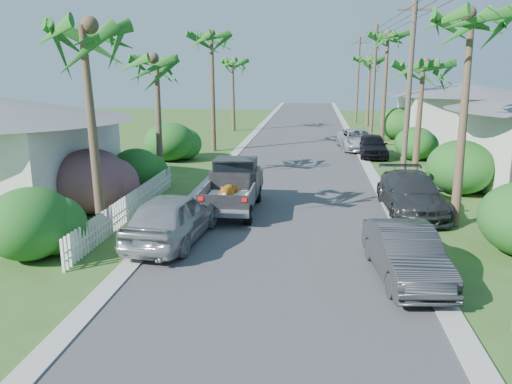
# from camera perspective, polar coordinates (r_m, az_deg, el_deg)

# --- Properties ---
(ground) EXTENTS (120.00, 120.00, 0.00)m
(ground) POSITION_cam_1_polar(r_m,az_deg,el_deg) (13.85, 1.94, -10.24)
(ground) COLOR #395821
(ground) RESTS_ON ground
(road) EXTENTS (8.00, 100.00, 0.02)m
(road) POSITION_cam_1_polar(r_m,az_deg,el_deg) (38.04, 5.00, 5.25)
(road) COLOR #38383A
(road) RESTS_ON ground
(curb_left) EXTENTS (0.60, 100.00, 0.06)m
(curb_left) POSITION_cam_1_polar(r_m,az_deg,el_deg) (38.39, -1.46, 5.41)
(curb_left) COLOR #A5A39E
(curb_left) RESTS_ON ground
(curb_right) EXTENTS (0.60, 100.00, 0.06)m
(curb_right) POSITION_cam_1_polar(r_m,az_deg,el_deg) (38.17, 11.49, 5.09)
(curb_right) COLOR #A5A39E
(curb_right) RESTS_ON ground
(pickup_truck) EXTENTS (1.98, 5.12, 2.06)m
(pickup_truck) POSITION_cam_1_polar(r_m,az_deg,el_deg) (20.69, -2.48, 0.86)
(pickup_truck) COLOR black
(pickup_truck) RESTS_ON ground
(parked_car_rn) EXTENTS (2.01, 4.57, 1.46)m
(parked_car_rn) POSITION_cam_1_polar(r_m,az_deg,el_deg) (14.38, 16.74, -6.78)
(parked_car_rn) COLOR #2B2C30
(parked_car_rn) RESTS_ON ground
(parked_car_rm) EXTENTS (2.37, 5.43, 1.55)m
(parked_car_rm) POSITION_cam_1_polar(r_m,az_deg,el_deg) (21.05, 17.35, -0.19)
(parked_car_rm) COLOR #27292C
(parked_car_rm) RESTS_ON ground
(parked_car_rf) EXTENTS (1.81, 4.42, 1.50)m
(parked_car_rf) POSITION_cam_1_polar(r_m,az_deg,el_deg) (33.96, 13.18, 5.17)
(parked_car_rf) COLOR black
(parked_car_rf) RESTS_ON ground
(parked_car_rd) EXTENTS (2.93, 5.48, 1.46)m
(parked_car_rd) POSITION_cam_1_polar(r_m,az_deg,el_deg) (36.84, 11.51, 5.88)
(parked_car_rd) COLOR silver
(parked_car_rd) RESTS_ON ground
(parked_car_ln) EXTENTS (2.47, 5.17, 1.70)m
(parked_car_ln) POSITION_cam_1_polar(r_m,az_deg,el_deg) (16.85, -9.53, -2.90)
(parked_car_ln) COLOR #A2A5A9
(parked_car_ln) RESTS_ON ground
(palm_l_a) EXTENTS (4.40, 4.40, 8.20)m
(palm_l_a) POSITION_cam_1_polar(r_m,az_deg,el_deg) (17.23, -19.02, 17.39)
(palm_l_a) COLOR brown
(palm_l_a) RESTS_ON ground
(palm_l_b) EXTENTS (4.40, 4.40, 7.40)m
(palm_l_b) POSITION_cam_1_polar(r_m,az_deg,el_deg) (25.81, -11.39, 14.68)
(palm_l_b) COLOR brown
(palm_l_b) RESTS_ON ground
(palm_l_c) EXTENTS (4.40, 4.40, 9.20)m
(palm_l_c) POSITION_cam_1_polar(r_m,az_deg,el_deg) (35.38, -5.10, 17.45)
(palm_l_c) COLOR brown
(palm_l_c) RESTS_ON ground
(palm_l_d) EXTENTS (4.40, 4.40, 7.70)m
(palm_l_d) POSITION_cam_1_polar(r_m,az_deg,el_deg) (47.21, -2.68, 14.77)
(palm_l_d) COLOR brown
(palm_l_d) RESTS_ON ground
(palm_r_a) EXTENTS (4.40, 4.40, 8.70)m
(palm_r_a) POSITION_cam_1_polar(r_m,az_deg,el_deg) (19.43, 23.60, 17.98)
(palm_r_a) COLOR brown
(palm_r_a) RESTS_ON ground
(palm_r_b) EXTENTS (4.40, 4.40, 7.20)m
(palm_r_b) POSITION_cam_1_polar(r_m,az_deg,el_deg) (28.18, 18.58, 13.75)
(palm_r_b) COLOR brown
(palm_r_b) RESTS_ON ground
(palm_r_c) EXTENTS (4.40, 4.40, 9.40)m
(palm_r_c) POSITION_cam_1_polar(r_m,az_deg,el_deg) (39.04, 14.86, 17.00)
(palm_r_c) COLOR brown
(palm_r_c) RESTS_ON ground
(palm_r_d) EXTENTS (4.40, 4.40, 8.00)m
(palm_r_d) POSITION_cam_1_polar(r_m,az_deg,el_deg) (52.91, 12.94, 14.67)
(palm_r_d) COLOR brown
(palm_r_d) RESTS_ON ground
(shrub_l_a) EXTENTS (2.60, 2.86, 2.20)m
(shrub_l_a) POSITION_cam_1_polar(r_m,az_deg,el_deg) (16.66, -24.42, -3.28)
(shrub_l_a) COLOR #164E1E
(shrub_l_a) RESTS_ON ground
(shrub_l_b) EXTENTS (3.00, 3.30, 2.60)m
(shrub_l_b) POSITION_cam_1_polar(r_m,az_deg,el_deg) (21.03, -18.32, 1.19)
(shrub_l_b) COLOR #9E1661
(shrub_l_b) RESTS_ON ground
(shrub_l_c) EXTENTS (2.40, 2.64, 2.00)m
(shrub_l_c) POSITION_cam_1_polar(r_m,az_deg,el_deg) (24.55, -13.57, 2.53)
(shrub_l_c) COLOR #164E1E
(shrub_l_c) RESTS_ON ground
(shrub_l_d) EXTENTS (3.20, 3.52, 2.40)m
(shrub_l_d) POSITION_cam_1_polar(r_m,az_deg,el_deg) (32.20, -9.78, 5.69)
(shrub_l_d) COLOR #164E1E
(shrub_l_d) RESTS_ON ground
(shrub_r_b) EXTENTS (3.00, 3.30, 2.50)m
(shrub_r_b) POSITION_cam_1_polar(r_m,az_deg,el_deg) (24.96, 22.29, 2.64)
(shrub_r_b) COLOR #164E1E
(shrub_r_b) RESTS_ON ground
(shrub_r_c) EXTENTS (2.60, 2.86, 2.10)m
(shrub_r_c) POSITION_cam_1_polar(r_m,az_deg,el_deg) (33.57, 17.74, 5.30)
(shrub_r_c) COLOR #164E1E
(shrub_r_c) RESTS_ON ground
(shrub_r_d) EXTENTS (3.20, 3.52, 2.60)m
(shrub_r_d) POSITION_cam_1_polar(r_m,az_deg,el_deg) (43.40, 15.94, 7.55)
(shrub_r_d) COLOR #164E1E
(shrub_r_d) RESTS_ON ground
(picket_fence) EXTENTS (0.10, 11.00, 1.00)m
(picket_fence) POSITION_cam_1_polar(r_m,az_deg,el_deg) (20.08, -14.06, -1.45)
(picket_fence) COLOR white
(picket_fence) RESTS_ON ground
(house_right_far) EXTENTS (9.00, 8.00, 4.60)m
(house_right_far) POSITION_cam_1_polar(r_m,az_deg,el_deg) (44.41, 22.45, 8.24)
(house_right_far) COLOR silver
(house_right_far) RESTS_ON ground
(utility_pole_b) EXTENTS (1.60, 0.26, 9.00)m
(utility_pole_b) POSITION_cam_1_polar(r_m,az_deg,el_deg) (26.04, 17.06, 10.93)
(utility_pole_b) COLOR brown
(utility_pole_b) RESTS_ON ground
(utility_pole_c) EXTENTS (1.60, 0.26, 9.00)m
(utility_pole_c) POSITION_cam_1_polar(r_m,az_deg,el_deg) (40.88, 13.31, 12.00)
(utility_pole_c) COLOR brown
(utility_pole_c) RESTS_ON ground
(utility_pole_d) EXTENTS (1.60, 0.26, 9.00)m
(utility_pole_d) POSITION_cam_1_polar(r_m,az_deg,el_deg) (55.81, 11.55, 12.48)
(utility_pole_d) COLOR brown
(utility_pole_d) RESTS_ON ground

